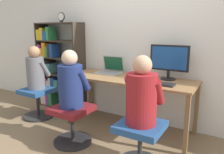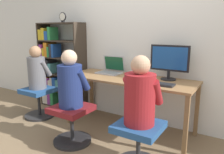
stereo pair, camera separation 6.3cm
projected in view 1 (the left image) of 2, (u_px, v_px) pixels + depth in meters
ground_plane at (116, 138)px, 3.00m from camera, size 14.00×14.00×0.00m
wall_back at (141, 40)px, 3.36m from camera, size 10.00×0.05×2.60m
desk at (128, 83)px, 3.14m from camera, size 1.89×0.69×0.78m
desktop_monitor at (169, 61)px, 2.97m from camera, size 0.53×0.21×0.48m
laptop at (110, 70)px, 3.46m from camera, size 0.38×0.31×0.27m
keyboard at (158, 83)px, 2.75m from camera, size 0.40×0.16×0.03m
computer_mouse_by_keyboard at (140, 80)px, 2.89m from camera, size 0.06×0.10×0.03m
office_chair_left at (140, 141)px, 2.32m from camera, size 0.50×0.50×0.50m
office_chair_right at (72, 121)px, 2.82m from camera, size 0.50×0.50×0.50m
person_at_monitor at (142, 95)px, 2.22m from camera, size 0.39×0.35×0.72m
person_at_laptop at (71, 82)px, 2.72m from camera, size 0.38×0.34×0.72m
bookshelf at (54, 67)px, 4.12m from camera, size 0.93×0.32×1.58m
desk_clock at (61, 17)px, 3.71m from camera, size 0.15×0.03×0.17m
office_chair_side at (38, 100)px, 3.66m from camera, size 0.50×0.50×0.50m
person_near_shelf at (36, 70)px, 3.55m from camera, size 0.35×0.33×0.71m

